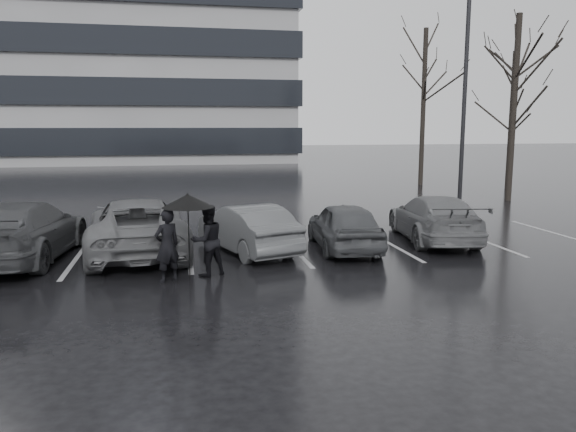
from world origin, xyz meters
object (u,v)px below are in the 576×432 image
Objects in this scene: car_west_a at (247,228)px; pedestrian_left at (167,246)px; car_east at (434,218)px; pedestrian_right at (207,240)px; tree_north at (423,108)px; car_west_b at (138,226)px; car_west_c at (23,231)px; tree_ne at (511,121)px; lamp_post at (465,96)px; tree_east at (514,109)px; car_main at (344,226)px.

car_west_a is 3.23m from pedestrian_left.
car_east is 2.86× the size of pedestrian_right.
car_west_a is 0.45× the size of tree_north.
car_west_b is 3.29× the size of pedestrian_right.
car_west_c is 22.96m from tree_north.
car_west_b is 0.61× the size of tree_north.
tree_ne is (16.34, 14.11, 2.71)m from pedestrian_right.
lamp_post is at bearing -115.15° from car_east.
tree_east is 4.74m from tree_ne.
car_west_b is 0.54× the size of lamp_post.
car_west_b is 21.58m from tree_ne.
car_west_b is at bearing -1.80° from car_main.
lamp_post reaches higher than pedestrian_left.
car_main is 2.38× the size of pedestrian_right.
tree_north is (9.08, 15.12, 3.61)m from car_main.
car_east reaches higher than car_main.
car_east is at bearing -123.74° from lamp_post.
car_west_b is at bearing -134.81° from tree_north.
tree_east is at bearing -151.00° from car_west_c.
pedestrian_left is at bearing -128.16° from tree_north.
tree_north is at bearing 98.13° from tree_east.
car_main is 5.44m from car_west_b.
car_west_c is 3.25× the size of pedestrian_left.
car_west_a is 5.55m from car_west_c.
car_west_b is 20.87m from tree_north.
tree_east reaches higher than car_main.
car_west_c reaches higher than car_main.
tree_east is at bearing 24.39° from lamp_post.
car_west_b reaches higher than car_east.
pedestrian_left is (-2.03, -2.51, 0.15)m from car_west_a.
car_main is 18.00m from tree_north.
tree_ne is at bearing -40.60° from tree_north.
car_west_a is 0.74× the size of car_west_b.
car_west_c is 1.12× the size of car_east.
car_east is 8.25m from lamp_post.
lamp_post reaches higher than car_west_c.
car_east is at bearing -164.19° from car_main.
car_main is at bearing -176.57° from pedestrian_right.
lamp_post is at bearing -164.05° from car_west_a.
car_west_c is (-5.55, 0.17, 0.10)m from car_west_a.
tree_north is (13.71, 17.44, 3.47)m from pedestrian_left.
pedestrian_right reaches higher than car_main.
car_east is 2.90× the size of pedestrian_left.
tree_east reaches higher than pedestrian_left.
car_west_c is at bearing -68.43° from pedestrian_left.
car_main is 17.70m from tree_ne.
tree_ne is (12.58, 12.12, 2.86)m from car_main.
tree_north is (17.23, 14.77, 3.51)m from car_west_c.
pedestrian_left is at bearing 32.67° from car_west_a.
pedestrian_left is at bearing -139.99° from tree_ne.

